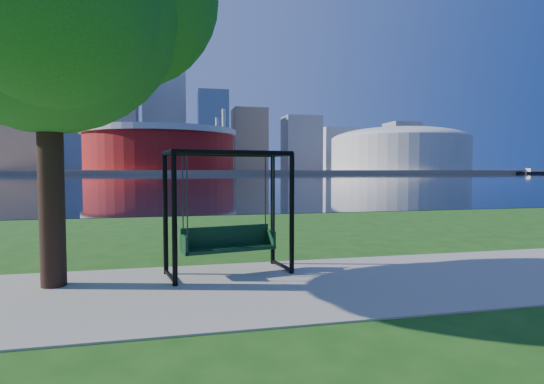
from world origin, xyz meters
name	(u,v)px	position (x,y,z in m)	size (l,w,h in m)	color
ground	(264,281)	(0.00, 0.00, 0.00)	(900.00, 900.00, 0.00)	#1E5114
path	(269,287)	(0.00, -0.50, 0.01)	(120.00, 4.00, 0.03)	#9E937F
river	(183,178)	(0.00, 102.00, 0.01)	(900.00, 180.00, 0.02)	black
far_bank	(179,171)	(0.00, 306.00, 1.00)	(900.00, 228.00, 2.00)	#937F60
stadium	(161,148)	(-10.00, 235.00, 14.23)	(83.00, 83.00, 32.00)	maroon
arena	(399,148)	(135.00, 235.00, 15.87)	(84.00, 84.00, 26.56)	beige
skyline	(172,125)	(-4.27, 319.39, 35.89)	(392.00, 66.00, 96.50)	gray
swing	(228,215)	(-0.61, 0.63, 1.23)	(2.64, 1.52, 2.54)	black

